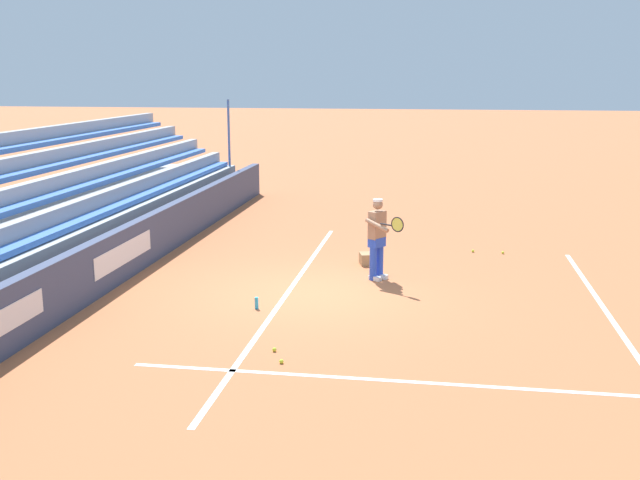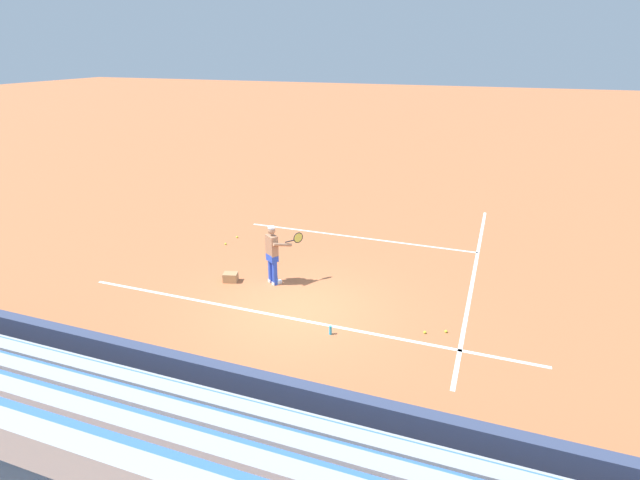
# 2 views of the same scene
# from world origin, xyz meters

# --- Properties ---
(ground_plane) EXTENTS (160.00, 160.00, 0.00)m
(ground_plane) POSITION_xyz_m (0.00, 0.00, 0.00)
(ground_plane) COLOR #B7663D
(court_baseline_white) EXTENTS (12.00, 0.10, 0.01)m
(court_baseline_white) POSITION_xyz_m (0.00, -0.50, 0.00)
(court_baseline_white) COLOR white
(court_baseline_white) RESTS_ON ground
(court_sideline_white) EXTENTS (0.10, 12.00, 0.01)m
(court_sideline_white) POSITION_xyz_m (4.11, 4.00, 0.00)
(court_sideline_white) COLOR white
(court_sideline_white) RESTS_ON ground
(court_service_line_white) EXTENTS (8.22, 0.10, 0.01)m
(court_service_line_white) POSITION_xyz_m (0.00, 5.50, 0.00)
(court_service_line_white) COLOR white
(court_service_line_white) RESTS_ON ground
(back_wall_sponsor_board) EXTENTS (24.20, 0.25, 1.10)m
(back_wall_sponsor_board) POSITION_xyz_m (0.01, -4.14, 0.55)
(back_wall_sponsor_board) COLOR #384260
(back_wall_sponsor_board) RESTS_ON ground
(bleacher_stand) EXTENTS (22.99, 3.20, 3.40)m
(bleacher_stand) POSITION_xyz_m (0.00, -6.37, 0.76)
(bleacher_stand) COLOR #9EA3A8
(bleacher_stand) RESTS_ON ground
(tennis_player) EXTENTS (0.95, 0.83, 1.71)m
(tennis_player) POSITION_xyz_m (-1.23, 1.17, 0.89)
(tennis_player) COLOR blue
(tennis_player) RESTS_ON ground
(ball_box_cardboard) EXTENTS (0.47, 0.40, 0.26)m
(ball_box_cardboard) POSITION_xyz_m (-2.45, 0.83, 0.13)
(ball_box_cardboard) COLOR #A87F51
(ball_box_cardboard) RESTS_ON ground
(tennis_ball_by_box) EXTENTS (0.07, 0.07, 0.07)m
(tennis_ball_by_box) POSITION_xyz_m (-3.99, 3.98, 0.03)
(tennis_ball_by_box) COLOR #CCE533
(tennis_ball_by_box) RESTS_ON ground
(tennis_ball_on_baseline) EXTENTS (0.07, 0.07, 0.07)m
(tennis_ball_on_baseline) POSITION_xyz_m (-4.04, 3.27, 0.03)
(tennis_ball_on_baseline) COLOR #CCE533
(tennis_ball_on_baseline) RESTS_ON ground
(tennis_ball_stray_back) EXTENTS (0.07, 0.07, 0.07)m
(tennis_ball_stray_back) POSITION_xyz_m (3.72, 0.15, 0.03)
(tennis_ball_stray_back) COLOR #CCE533
(tennis_ball_stray_back) RESTS_ON ground
(tennis_ball_midcourt) EXTENTS (0.07, 0.07, 0.07)m
(tennis_ball_midcourt) POSITION_xyz_m (3.26, -0.06, 0.03)
(tennis_ball_midcourt) COLOR #CCE533
(tennis_ball_midcourt) RESTS_ON ground
(water_bottle) EXTENTS (0.07, 0.07, 0.22)m
(water_bottle) POSITION_xyz_m (1.17, -0.86, 0.11)
(water_bottle) COLOR #33B2E5
(water_bottle) RESTS_ON ground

